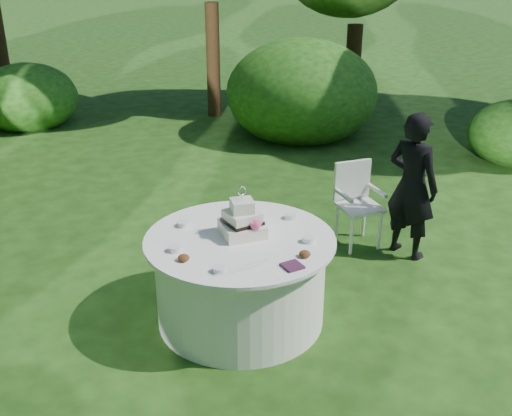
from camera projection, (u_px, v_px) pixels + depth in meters
The scene contains 9 objects.
ground at pixel (241, 318), 5.15m from camera, with size 80.00×80.00×0.00m, color #17330E.
napkins at pixel (292, 266), 4.39m from camera, with size 0.14×0.14×0.02m, color #411C37.
feather_plume at pixel (243, 268), 4.38m from camera, with size 0.48×0.07×0.01m, color silver.
guest at pixel (412, 186), 5.95m from camera, with size 0.55×0.36×1.50m, color black.
table at pixel (240, 279), 5.00m from camera, with size 1.56×1.56×0.77m.
cake at pixel (243, 222), 4.85m from camera, with size 0.38×0.38×0.43m.
chair at pixel (356, 197), 6.29m from camera, with size 0.48×0.48×0.89m.
votives at pixel (236, 238), 4.79m from camera, with size 1.21×0.95×0.04m.
petal_cups at pixel (245, 238), 4.78m from camera, with size 0.96×1.08×0.05m.
Camera 1 is at (-2.03, -3.85, 2.92)m, focal length 42.00 mm.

